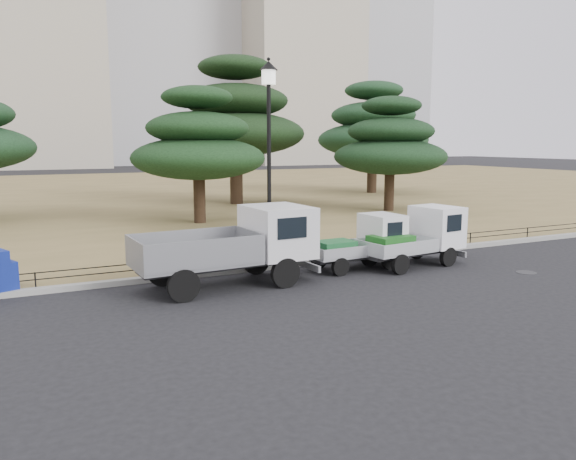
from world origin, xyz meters
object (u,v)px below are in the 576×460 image
truck_kei_front (362,242)px  truck_kei_rear (417,237)px  truck_large (236,243)px  street_lamp (269,129)px

truck_kei_front → truck_kei_rear: truck_kei_rear is taller
truck_large → street_lamp: street_lamp is taller
truck_kei_front → truck_kei_rear: size_ratio=0.86×
street_lamp → truck_large: bearing=-136.1°
truck_kei_rear → street_lamp: (-4.39, 1.78, 3.40)m
truck_kei_front → street_lamp: bearing=149.5°
truck_kei_front → truck_large: bearing=-178.5°
truck_large → street_lamp: bearing=40.4°
truck_kei_rear → street_lamp: bearing=150.9°
truck_large → truck_kei_front: size_ratio=1.57×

